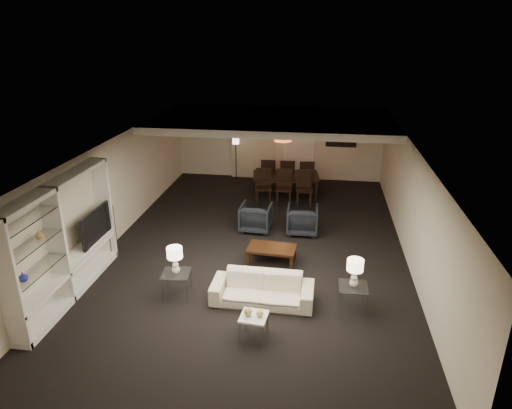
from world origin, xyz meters
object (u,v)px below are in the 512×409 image
object	(u,v)px
side_table_right	(352,298)
table_lamp_right	(355,273)
side_table_left	(177,284)
dining_table	(286,186)
chair_fm	(287,175)
coffee_table	(272,255)
chair_nm	(284,188)
pendant_light	(283,137)
vase_amber	(39,234)
floor_speaker	(112,231)
sofa	(262,289)
vase_blue	(23,277)
marble_table	(254,327)
table_lamp_left	(175,260)
chair_fr	(306,176)
floor_lamp	(236,160)
armchair_right	(302,220)
chair_nr	(304,189)
armchair_left	(256,217)
chair_nl	(264,187)
television	(91,225)
chair_fl	(269,174)

from	to	relation	value
side_table_right	table_lamp_right	bearing A→B (deg)	0.00
side_table_left	dining_table	distance (m)	6.12
chair_fm	coffee_table	bearing A→B (deg)	87.12
dining_table	side_table_left	bearing A→B (deg)	-113.47
dining_table	chair_nm	size ratio (longest dim) A/B	1.92
pendant_light	vase_amber	xyz separation A→B (m)	(-3.61, -6.80, -0.28)
floor_speaker	sofa	bearing A→B (deg)	-28.24
vase_blue	chair_fm	bearing A→B (deg)	65.33
marble_table	floor_speaker	bearing A→B (deg)	145.26
coffee_table	table_lamp_right	xyz separation A→B (m)	(1.70, -1.60, 0.58)
vase_blue	chair_nm	distance (m)	7.79
side_table_right	chair_fm	size ratio (longest dim) A/B	0.51
sofa	vase_amber	xyz separation A→B (m)	(-3.77, -0.96, 1.35)
table_lamp_left	vase_amber	bearing A→B (deg)	-155.12
chair_fr	floor_lamp	size ratio (longest dim) A/B	0.68
armchair_right	vase_blue	distance (m)	6.58
chair_nr	floor_speaker	bearing A→B (deg)	-143.63
vase_amber	chair_nr	size ratio (longest dim) A/B	0.15
table_lamp_left	chair_nr	xyz separation A→B (m)	(2.25, 5.25, -0.25)
vase_amber	chair_nr	distance (m)	7.65
marble_table	floor_lamp	size ratio (longest dim) A/B	0.29
marble_table	armchair_left	bearing A→B (deg)	97.77
sofa	chair_nl	world-z (taller)	chair_nl
armchair_right	chair_nr	size ratio (longest dim) A/B	0.76
armchair_left	chair_fr	bearing A→B (deg)	-105.99
table_lamp_left	television	size ratio (longest dim) A/B	0.47
coffee_table	vase_amber	size ratio (longest dim) A/B	6.88
vase_amber	coffee_table	bearing A→B (deg)	34.18
side_table_left	chair_nm	xyz separation A→B (m)	(1.65, 5.25, 0.27)
pendant_light	side_table_right	world-z (taller)	pendant_light
sofa	coffee_table	bearing A→B (deg)	90.88
vase_amber	chair_nl	size ratio (longest dim) A/B	0.15
chair_nl	chair_nm	world-z (taller)	same
chair_fl	chair_nr	bearing A→B (deg)	133.05
coffee_table	side_table_left	distance (m)	2.34
floor_speaker	chair_fm	bearing A→B (deg)	47.94
floor_speaker	chair_nl	world-z (taller)	floor_speaker
armchair_left	chair_nm	xyz separation A→B (m)	(0.55, 1.95, 0.16)
floor_speaker	dining_table	xyz separation A→B (m)	(3.61, 4.46, -0.25)
floor_speaker	chair_fl	world-z (taller)	floor_speaker
table_lamp_right	chair_fr	size ratio (longest dim) A/B	0.53
armchair_left	floor_speaker	distance (m)	3.59
table_lamp_left	chair_nl	size ratio (longest dim) A/B	0.53
coffee_table	vase_blue	bearing A→B (deg)	-140.03
side_table_right	vase_blue	distance (m)	5.76
armchair_right	side_table_left	world-z (taller)	armchair_right
sofa	coffee_table	world-z (taller)	sofa
vase_amber	sofa	bearing A→B (deg)	14.29
side_table_right	table_lamp_left	xyz separation A→B (m)	(-3.40, 0.00, 0.53)
sofa	chair_fr	size ratio (longest dim) A/B	1.86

